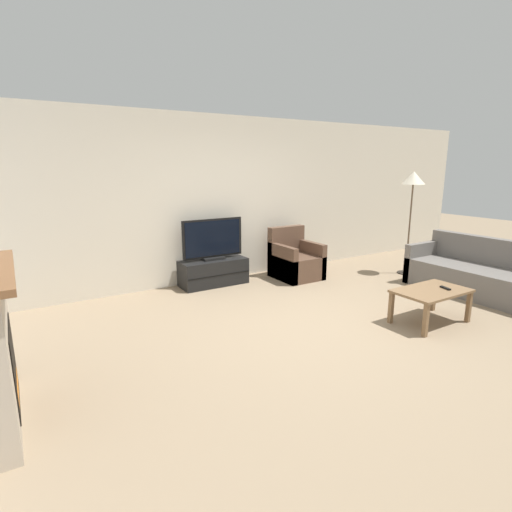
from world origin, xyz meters
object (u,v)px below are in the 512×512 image
object	(u,v)px
coffee_table	(431,294)
floor_lamp	(413,183)
couch	(491,279)
tv_stand	(214,272)
remote	(445,288)
armchair	(295,262)
tv	(213,241)

from	to	relation	value
coffee_table	floor_lamp	distance (m)	2.69
coffee_table	floor_lamp	xyz separation A→B (m)	(1.70, 1.68, 1.24)
couch	floor_lamp	bearing A→B (deg)	87.92
tv_stand	floor_lamp	size ratio (longest dim) A/B	0.60
tv_stand	remote	distance (m)	3.41
armchair	coffee_table	bearing A→B (deg)	-86.03
floor_lamp	coffee_table	bearing A→B (deg)	-135.34
tv	remote	distance (m)	3.41
armchair	remote	xyz separation A→B (m)	(0.35, -2.57, 0.15)
coffee_table	floor_lamp	bearing A→B (deg)	44.66
remote	couch	xyz separation A→B (m)	(1.47, 0.22, -0.15)
couch	remote	bearing A→B (deg)	-171.46
remote	coffee_table	bearing A→B (deg)	174.83
tv	couch	distance (m)	4.22
remote	tv_stand	bearing A→B (deg)	135.03
tv_stand	remote	size ratio (longest dim) A/B	6.99
remote	tv	bearing A→B (deg)	135.04
tv	armchair	bearing A→B (deg)	-13.97
couch	tv_stand	bearing A→B (deg)	139.90
coffee_table	tv	bearing A→B (deg)	118.69
tv_stand	remote	xyz separation A→B (m)	(1.74, -2.92, 0.22)
armchair	tv	bearing A→B (deg)	166.03
coffee_table	floor_lamp	world-z (taller)	floor_lamp
coffee_table	floor_lamp	size ratio (longest dim) A/B	0.51
armchair	remote	world-z (taller)	armchair
tv_stand	armchair	xyz separation A→B (m)	(1.39, -0.35, 0.07)
couch	floor_lamp	xyz separation A→B (m)	(0.06, 1.52, 1.32)
couch	tv	bearing A→B (deg)	139.92
remote	couch	size ratio (longest dim) A/B	0.07
coffee_table	couch	bearing A→B (deg)	5.50
tv	floor_lamp	world-z (taller)	floor_lamp
tv_stand	coffee_table	distance (m)	3.26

